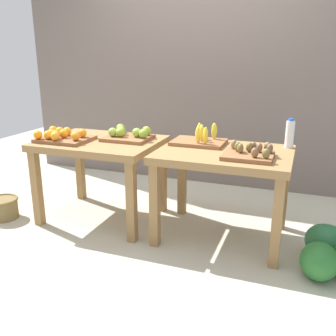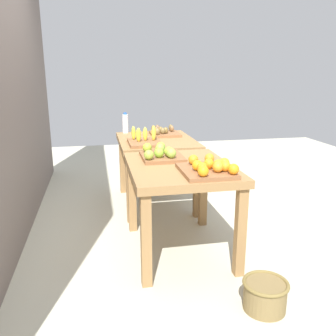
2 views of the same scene
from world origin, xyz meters
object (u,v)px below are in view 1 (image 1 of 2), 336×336
object	(u,v)px
display_table_right	(224,164)
apple_bin	(128,135)
display_table_left	(101,152)
water_bottle	(290,134)
kiwi_bin	(250,153)
wicker_basket	(3,208)
banana_crate	(200,140)
orange_bin	(62,136)

from	to	relation	value
display_table_right	apple_bin	world-z (taller)	apple_bin
display_table_left	water_bottle	size ratio (longest dim) A/B	4.34
display_table_left	kiwi_bin	xyz separation A→B (m)	(1.33, -0.12, 0.14)
wicker_basket	kiwi_bin	bearing A→B (deg)	5.86
banana_crate	kiwi_bin	bearing A→B (deg)	-31.53
display_table_right	banana_crate	bearing A→B (deg)	147.29
display_table_left	water_bottle	xyz separation A→B (m)	(1.59, 0.29, 0.22)
display_table_right	wicker_basket	world-z (taller)	display_table_right
display_table_left	orange_bin	bearing A→B (deg)	-153.12
display_table_left	display_table_right	size ratio (longest dim) A/B	1.00
display_table_right	banana_crate	distance (m)	0.33
display_table_right	banana_crate	size ratio (longest dim) A/B	2.36
kiwi_bin	orange_bin	bearing A→B (deg)	-179.20
orange_bin	banana_crate	xyz separation A→B (m)	(1.16, 0.31, -0.00)
display_table_right	water_bottle	world-z (taller)	water_bottle
display_table_right	water_bottle	bearing A→B (deg)	32.00
display_table_right	wicker_basket	bearing A→B (deg)	-170.01
display_table_right	orange_bin	xyz separation A→B (m)	(-1.41, -0.15, 0.15)
kiwi_bin	water_bottle	distance (m)	0.49
display_table_left	water_bottle	world-z (taller)	water_bottle
banana_crate	orange_bin	bearing A→B (deg)	-165.31
orange_bin	wicker_basket	size ratio (longest dim) A/B	1.56
banana_crate	kiwi_bin	world-z (taller)	banana_crate
display_table_left	apple_bin	bearing A→B (deg)	26.51
display_table_left	kiwi_bin	world-z (taller)	kiwi_bin
display_table_left	orange_bin	world-z (taller)	orange_bin
display_table_left	water_bottle	bearing A→B (deg)	10.39
display_table_right	water_bottle	distance (m)	0.59
apple_bin	wicker_basket	world-z (taller)	apple_bin
display_table_left	banana_crate	bearing A→B (deg)	10.27
water_bottle	wicker_basket	distance (m)	2.64
water_bottle	wicker_basket	bearing A→B (deg)	-165.35
display_table_right	kiwi_bin	size ratio (longest dim) A/B	2.89
banana_crate	display_table_left	bearing A→B (deg)	-169.73
display_table_left	kiwi_bin	bearing A→B (deg)	-5.32
apple_bin	water_bottle	bearing A→B (deg)	7.50
apple_bin	kiwi_bin	xyz separation A→B (m)	(1.11, -0.24, -0.01)
display_table_left	wicker_basket	world-z (taller)	display_table_left
display_table_left	display_table_right	bearing A→B (deg)	0.00
display_table_right	banana_crate	world-z (taller)	banana_crate
kiwi_bin	wicker_basket	distance (m)	2.31
display_table_right	orange_bin	size ratio (longest dim) A/B	2.29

